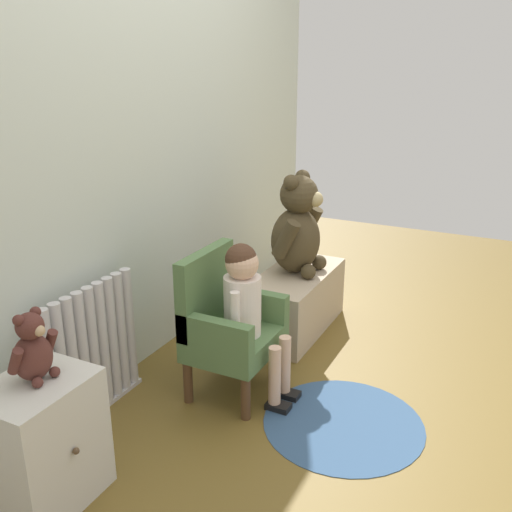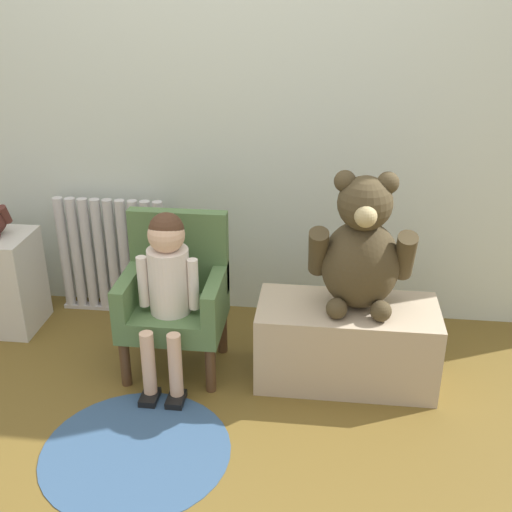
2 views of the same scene
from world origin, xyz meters
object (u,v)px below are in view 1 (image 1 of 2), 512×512
object	(u,v)px
radiator	(93,352)
low_bench	(295,301)
small_dresser	(42,443)
child_figure	(247,299)
small_teddy_bear	(33,350)
floor_rug	(343,423)
large_teddy_bear	(297,229)
child_armchair	(227,323)

from	to	relation	value
radiator	low_bench	size ratio (longest dim) A/B	0.80
small_dresser	child_figure	distance (m)	1.02
small_teddy_bear	child_figure	bearing A→B (deg)	-20.16
low_bench	floor_rug	world-z (taller)	low_bench
child_figure	small_teddy_bear	world-z (taller)	child_figure
child_figure	floor_rug	xyz separation A→B (m)	(-0.03, -0.48, -0.48)
child_figure	large_teddy_bear	bearing A→B (deg)	6.15
child_armchair	floor_rug	world-z (taller)	child_armchair
radiator	low_bench	world-z (taller)	radiator
child_figure	low_bench	size ratio (longest dim) A/B	1.00
radiator	large_teddy_bear	size ratio (longest dim) A/B	1.04
radiator	small_dresser	world-z (taller)	radiator
radiator	child_armchair	world-z (taller)	child_armchair
low_bench	child_armchair	bearing A→B (deg)	177.13
radiator	floor_rug	bearing A→B (deg)	-68.78
small_teddy_bear	radiator	bearing A→B (deg)	23.01
small_dresser	small_teddy_bear	distance (m)	0.35
child_armchair	low_bench	size ratio (longest dim) A/B	0.91
large_teddy_bear	floor_rug	distance (m)	1.15
floor_rug	child_figure	bearing A→B (deg)	86.87
floor_rug	large_teddy_bear	bearing A→B (deg)	35.40
small_teddy_bear	floor_rug	distance (m)	1.34
small_teddy_bear	small_dresser	bearing A→B (deg)	-156.55
child_armchair	small_dresser	bearing A→B (deg)	167.18
radiator	low_bench	xyz separation A→B (m)	(1.16, -0.47, -0.12)
low_bench	child_figure	bearing A→B (deg)	-174.40
radiator	child_figure	xyz separation A→B (m)	(0.42, -0.54, 0.19)
radiator	child_armchair	xyz separation A→B (m)	(0.42, -0.43, 0.05)
child_armchair	small_teddy_bear	world-z (taller)	small_teddy_bear
small_dresser	floor_rug	bearing A→B (deg)	-41.60
child_armchair	small_teddy_bear	xyz separation A→B (m)	(-0.91, 0.22, 0.25)
radiator	child_figure	world-z (taller)	child_figure
small_teddy_bear	floor_rug	size ratio (longest dim) A/B	0.36
child_armchair	child_figure	world-z (taller)	child_figure
child_figure	large_teddy_bear	distance (m)	0.78
child_armchair	low_bench	distance (m)	0.76
radiator	large_teddy_bear	xyz separation A→B (m)	(1.20, -0.46, 0.30)
radiator	small_dresser	size ratio (longest dim) A/B	1.25
low_bench	floor_rug	bearing A→B (deg)	-143.88
small_dresser	floor_rug	xyz separation A→B (m)	(0.91, -0.81, -0.24)
low_bench	small_teddy_bear	distance (m)	1.72
large_teddy_bear	child_figure	bearing A→B (deg)	-173.85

